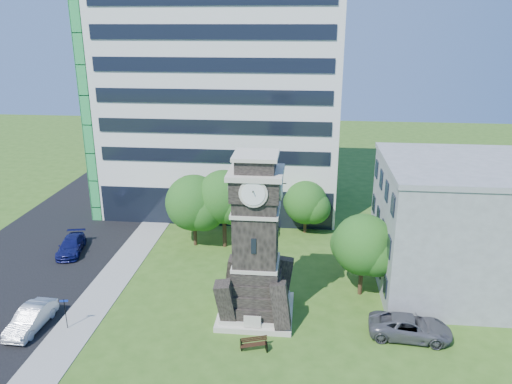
# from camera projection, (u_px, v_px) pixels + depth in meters

# --- Properties ---
(ground) EXTENTS (160.00, 160.00, 0.00)m
(ground) POSITION_uv_depth(u_px,v_px,m) (211.00, 327.00, 35.34)
(ground) COLOR #345A19
(ground) RESTS_ON ground
(sidewalk) EXTENTS (3.00, 70.00, 0.06)m
(sidewalk) POSITION_uv_depth(u_px,v_px,m) (109.00, 285.00, 40.95)
(sidewalk) COLOR gray
(sidewalk) RESTS_ON ground
(street) EXTENTS (14.00, 80.00, 0.02)m
(street) POSITION_uv_depth(u_px,v_px,m) (11.00, 280.00, 41.78)
(street) COLOR black
(street) RESTS_ON ground
(clock_tower) EXTENTS (5.40, 5.40, 12.22)m
(clock_tower) POSITION_uv_depth(u_px,v_px,m) (256.00, 249.00, 35.22)
(clock_tower) COLOR beige
(clock_tower) RESTS_ON ground
(office_tall) EXTENTS (26.20, 15.11, 28.60)m
(office_tall) POSITION_uv_depth(u_px,v_px,m) (222.00, 81.00, 55.38)
(office_tall) COLOR silver
(office_tall) RESTS_ON ground
(office_low) EXTENTS (15.20, 12.20, 10.40)m
(office_low) POSITION_uv_depth(u_px,v_px,m) (478.00, 227.00, 39.26)
(office_low) COLOR #A0A2A5
(office_low) RESTS_ON ground
(car_street_mid) EXTENTS (1.81, 4.75, 1.55)m
(car_street_mid) POSITION_uv_depth(u_px,v_px,m) (31.00, 319.00, 34.93)
(car_street_mid) COLOR silver
(car_street_mid) RESTS_ON ground
(car_street_north) EXTENTS (3.00, 5.25, 1.43)m
(car_street_north) POSITION_uv_depth(u_px,v_px,m) (71.00, 246.00, 46.49)
(car_street_north) COLOR #11144D
(car_street_north) RESTS_ON ground
(car_east_lot) EXTENTS (5.77, 3.04, 1.55)m
(car_east_lot) POSITION_uv_depth(u_px,v_px,m) (410.00, 327.00, 33.96)
(car_east_lot) COLOR #56565C
(car_east_lot) RESTS_ON ground
(park_bench) EXTENTS (1.77, 0.47, 0.91)m
(park_bench) POSITION_uv_depth(u_px,v_px,m) (254.00, 343.00, 32.71)
(park_bench) COLOR black
(park_bench) RESTS_ON ground
(street_sign) EXTENTS (0.56, 0.06, 2.35)m
(street_sign) POSITION_uv_depth(u_px,v_px,m) (65.00, 310.00, 34.67)
(street_sign) COLOR black
(street_sign) RESTS_ON ground
(tree_nw) EXTENTS (5.86, 5.33, 7.01)m
(tree_nw) POSITION_uv_depth(u_px,v_px,m) (195.00, 204.00, 47.03)
(tree_nw) COLOR #332114
(tree_nw) RESTS_ON ground
(tree_nc) EXTENTS (5.54, 5.04, 7.58)m
(tree_nc) POSITION_uv_depth(u_px,v_px,m) (225.00, 199.00, 46.47)
(tree_nc) COLOR #332114
(tree_nc) RESTS_ON ground
(tree_ne) EXTENTS (4.81, 4.37, 5.46)m
(tree_ne) POSITION_uv_depth(u_px,v_px,m) (306.00, 204.00, 50.21)
(tree_ne) COLOR #332114
(tree_ne) RESTS_ON ground
(tree_east) EXTENTS (5.22, 4.75, 6.66)m
(tree_east) POSITION_uv_depth(u_px,v_px,m) (364.00, 247.00, 38.32)
(tree_east) COLOR #332114
(tree_east) RESTS_ON ground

